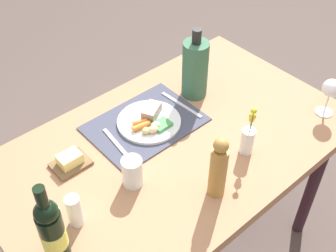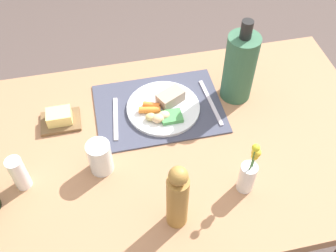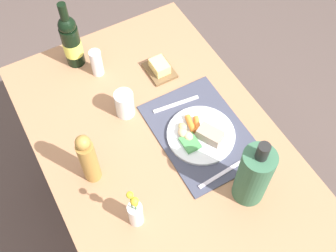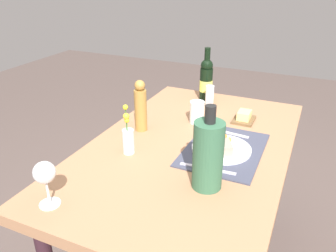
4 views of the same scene
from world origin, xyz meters
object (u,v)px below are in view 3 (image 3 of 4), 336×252
object	(u,v)px
fork	(225,172)
cooler_bottle	(254,175)
wine_bottle	(71,41)
flower_vase	(135,212)
butter_dish	(160,68)
dinner_plate	(200,134)
dining_table	(167,163)
knife	(176,104)
salt_shaker	(97,63)
pepper_mill	(88,159)
water_tumbler	(125,105)

from	to	relation	value
fork	cooler_bottle	xyz separation A→B (m)	(-0.10, -0.03, 0.12)
fork	wine_bottle	size ratio (longest dim) A/B	0.72
flower_vase	butter_dish	bearing A→B (deg)	-35.28
dinner_plate	butter_dish	distance (m)	0.35
dining_table	wine_bottle	world-z (taller)	wine_bottle
flower_vase	knife	bearing A→B (deg)	-45.20
cooler_bottle	dining_table	bearing A→B (deg)	31.84
knife	cooler_bottle	size ratio (longest dim) A/B	0.60
salt_shaker	pepper_mill	distance (m)	0.47
dinner_plate	fork	size ratio (longest dim) A/B	1.14
butter_dish	knife	bearing A→B (deg)	171.44
dinner_plate	flower_vase	bearing A→B (deg)	116.48
water_tumbler	cooler_bottle	distance (m)	0.54
flower_vase	fork	bearing A→B (deg)	-89.37
dinner_plate	cooler_bottle	distance (m)	0.29
salt_shaker	cooler_bottle	xyz separation A→B (m)	(-0.73, -0.22, 0.07)
knife	salt_shaker	bearing A→B (deg)	39.55
wine_bottle	flower_vase	bearing A→B (deg)	172.94
dining_table	fork	world-z (taller)	fork
dining_table	dinner_plate	bearing A→B (deg)	-89.75
dining_table	flower_vase	distance (m)	0.31
dining_table	cooler_bottle	bearing A→B (deg)	-148.16
dining_table	water_tumbler	bearing A→B (deg)	12.46
water_tumbler	pepper_mill	bearing A→B (deg)	130.68
dining_table	butter_dish	xyz separation A→B (m)	(0.35, -0.16, 0.10)
water_tumbler	cooler_bottle	xyz separation A→B (m)	(-0.49, -0.21, 0.08)
butter_dish	flower_vase	bearing A→B (deg)	144.72
salt_shaker	fork	bearing A→B (deg)	-162.55
flower_vase	pepper_mill	bearing A→B (deg)	14.83
dining_table	flower_vase	xyz separation A→B (m)	(-0.17, 0.21, 0.15)
dinner_plate	fork	xyz separation A→B (m)	(-0.17, 0.00, -0.01)
dinner_plate	pepper_mill	world-z (taller)	pepper_mill
butter_dish	water_tumbler	xyz separation A→B (m)	(-0.12, 0.21, 0.03)
fork	pepper_mill	world-z (taller)	pepper_mill
wine_bottle	water_tumbler	xyz separation A→B (m)	(-0.33, -0.07, -0.07)
knife	pepper_mill	xyz separation A→B (m)	(-0.12, 0.40, 0.11)
salt_shaker	pepper_mill	bearing A→B (deg)	153.87
wine_bottle	salt_shaker	bearing A→B (deg)	-150.74
knife	butter_dish	world-z (taller)	butter_dish
water_tumbler	cooler_bottle	world-z (taller)	cooler_bottle
dinner_plate	flower_vase	xyz separation A→B (m)	(-0.17, 0.34, 0.05)
flower_vase	pepper_mill	world-z (taller)	pepper_mill
knife	dinner_plate	bearing A→B (deg)	-171.51
fork	pepper_mill	bearing A→B (deg)	58.17
fork	knife	distance (m)	0.33
butter_dish	water_tumbler	world-z (taller)	water_tumbler
dining_table	pepper_mill	xyz separation A→B (m)	(0.05, 0.26, 0.20)
knife	water_tumbler	bearing A→B (deg)	77.03
butter_dish	cooler_bottle	size ratio (longest dim) A/B	0.42
knife	salt_shaker	size ratio (longest dim) A/B	1.56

